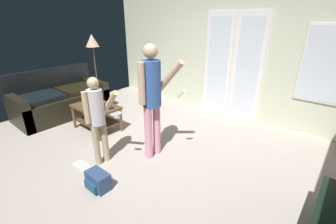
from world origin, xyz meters
TOP-DOWN VIEW (x-y plane):
  - ground_plane at (0.00, 0.00)m, footprint 5.87×4.73m
  - wall_back_with_doors at (0.08, 2.33)m, footprint 5.87×0.09m
  - leather_couch at (-2.40, -0.08)m, footprint 0.94×1.82m
  - coffee_table at (-1.17, -0.01)m, footprint 0.86×0.56m
  - person_adult at (0.24, 0.03)m, footprint 0.57×0.45m
  - person_child at (-0.19, -0.59)m, footprint 0.49×0.34m
  - floor_lamp at (-2.73, 1.07)m, footprint 0.33×0.33m
  - backpack at (0.23, -0.95)m, footprint 0.31×0.22m
  - loose_keyboard at (-0.27, -0.84)m, footprint 0.44×0.13m
  - laptop_closed at (-0.97, 0.05)m, footprint 0.37×0.33m
  - cup_near_edge at (-1.52, -0.02)m, footprint 0.08×0.08m
  - cup_by_laptop at (-1.21, -0.06)m, footprint 0.08×0.08m
  - tv_remote_black at (-1.30, 0.09)m, footprint 0.17×0.06m

SIDE VIEW (x-z plane):
  - ground_plane at x=0.00m, z-range -0.02..0.00m
  - loose_keyboard at x=-0.27m, z-range 0.00..0.02m
  - backpack at x=0.23m, z-range 0.00..0.22m
  - leather_couch at x=-2.40m, z-range -0.16..0.80m
  - coffee_table at x=-1.17m, z-range 0.11..0.58m
  - laptop_closed at x=-0.97m, z-range 0.47..0.49m
  - tv_remote_black at x=-1.30m, z-range 0.47..0.50m
  - cup_by_laptop at x=-1.21m, z-range 0.47..0.59m
  - cup_near_edge at x=-1.52m, z-range 0.47..0.59m
  - person_child at x=-0.19m, z-range 0.13..1.39m
  - person_adult at x=0.24m, z-range 0.16..1.82m
  - wall_back_with_doors at x=0.08m, z-range -0.03..2.54m
  - floor_lamp at x=-2.73m, z-range 0.57..2.18m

